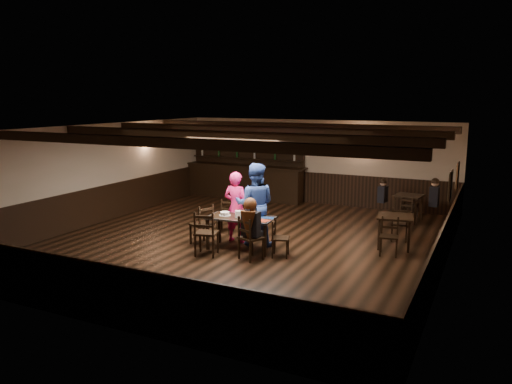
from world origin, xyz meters
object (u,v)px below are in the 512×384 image
at_px(chair_near_right, 248,235).
at_px(woman_pink, 236,207).
at_px(dining_table, 241,221).
at_px(cake, 225,214).
at_px(chair_near_left, 205,230).
at_px(man_blue, 255,204).
at_px(bar_counter, 245,177).

bearing_deg(chair_near_right, woman_pink, 128.16).
distance_m(dining_table, cake, 0.42).
bearing_deg(chair_near_left, chair_near_right, 10.02).
bearing_deg(woman_pink, man_blue, 175.55).
height_order(cake, bar_counter, bar_counter).
xyz_separation_m(chair_near_right, bar_counter, (-3.14, 5.97, 0.18)).
bearing_deg(chair_near_right, bar_counter, 117.70).
height_order(dining_table, bar_counter, bar_counter).
distance_m(dining_table, bar_counter, 5.97).
relative_size(chair_near_left, man_blue, 0.52).
distance_m(man_blue, bar_counter, 5.64).
height_order(woman_pink, bar_counter, bar_counter).
bearing_deg(dining_table, bar_counter, 116.33).
bearing_deg(chair_near_right, chair_near_left, -169.98).
bearing_deg(cake, dining_table, 3.98).
height_order(chair_near_right, bar_counter, bar_counter).
relative_size(woman_pink, bar_counter, 0.39).
bearing_deg(cake, bar_counter, 112.67).
height_order(woman_pink, cake, woman_pink).
xyz_separation_m(woman_pink, man_blue, (0.52, -0.05, 0.12)).
xyz_separation_m(man_blue, cake, (-0.53, -0.48, -0.17)).
xyz_separation_m(chair_near_left, chair_near_right, (0.95, 0.17, -0.03)).
bearing_deg(dining_table, man_blue, 74.14).
relative_size(dining_table, man_blue, 0.81).
relative_size(man_blue, bar_counter, 0.44).
bearing_deg(man_blue, chair_near_left, 44.90).
relative_size(chair_near_left, chair_near_right, 1.06).
height_order(dining_table, chair_near_right, chair_near_right).
distance_m(chair_near_right, man_blue, 1.21).
distance_m(chair_near_left, bar_counter, 6.52).
distance_m(dining_table, chair_near_left, 0.92).
bearing_deg(dining_table, chair_near_right, -51.92).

